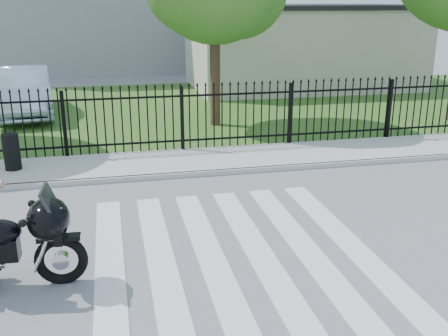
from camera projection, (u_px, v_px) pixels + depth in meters
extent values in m
plane|color=slate|center=(235.00, 254.00, 8.54)|extent=(120.00, 120.00, 0.00)
cube|color=#ADAAA3|center=(189.00, 162.00, 13.17)|extent=(40.00, 2.00, 0.12)
cube|color=#ADAAA3|center=(195.00, 174.00, 12.24)|extent=(40.00, 0.12, 0.12)
cube|color=#2D571D|center=(160.00, 109.00, 19.69)|extent=(40.00, 12.00, 0.02)
cube|color=black|center=(183.00, 140.00, 14.01)|extent=(26.00, 0.04, 0.05)
cube|color=black|center=(182.00, 96.00, 13.64)|extent=(26.00, 0.04, 0.05)
cylinder|color=#382316|center=(215.00, 61.00, 16.57)|extent=(0.32, 0.32, 4.16)
cube|color=beige|center=(301.00, 49.00, 24.29)|extent=(10.00, 6.00, 3.50)
cube|color=black|center=(303.00, 7.00, 23.72)|extent=(10.20, 6.20, 0.20)
torus|color=black|center=(61.00, 260.00, 7.58)|extent=(0.77, 0.18, 0.76)
ellipsoid|color=black|center=(49.00, 219.00, 7.36)|extent=(0.63, 0.82, 0.60)
imported|color=#AABAD7|center=(23.00, 92.00, 18.36)|extent=(2.45, 5.28, 1.68)
cylinder|color=black|center=(12.00, 152.00, 12.27)|extent=(0.49, 0.49, 0.86)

